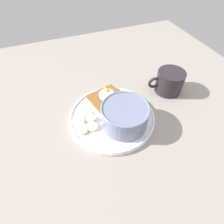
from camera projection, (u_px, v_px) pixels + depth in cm
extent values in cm
cube|color=gray|center=(112.00, 120.00, 55.91)|extent=(120.00, 120.00, 2.00)
cylinder|color=white|center=(112.00, 117.00, 54.79)|extent=(26.41, 26.41, 1.00)
torus|color=white|center=(112.00, 116.00, 54.19)|extent=(26.21, 26.21, 0.60)
cylinder|color=slate|center=(125.00, 116.00, 50.04)|extent=(13.54, 13.54, 6.76)
torus|color=slate|center=(125.00, 108.00, 47.51)|extent=(13.74, 13.74, 0.60)
cylinder|color=beige|center=(125.00, 117.00, 50.26)|extent=(12.14, 12.14, 5.77)
ellipsoid|color=beige|center=(125.00, 111.00, 48.24)|extent=(11.53, 11.53, 1.20)
ellipsoid|color=tan|center=(128.00, 102.00, 50.14)|extent=(1.46, 1.42, 0.53)
ellipsoid|color=#9D6A4D|center=(126.00, 110.00, 47.99)|extent=(1.62, 1.43, 0.58)
ellipsoid|color=tan|center=(121.00, 108.00, 48.51)|extent=(1.45, 1.02, 0.58)
ellipsoid|color=tan|center=(116.00, 110.00, 47.79)|extent=(1.91, 2.02, 0.73)
ellipsoid|color=tan|center=(129.00, 107.00, 48.66)|extent=(0.93, 1.41, 0.60)
cube|color=brown|center=(107.00, 98.00, 57.69)|extent=(12.66, 12.66, 0.30)
cube|color=#9E642F|center=(107.00, 100.00, 58.17)|extent=(12.41, 12.41, 1.49)
ellipsoid|color=white|center=(107.00, 95.00, 56.58)|extent=(5.89, 5.49, 2.75)
sphere|color=orange|center=(107.00, 92.00, 56.53)|extent=(2.18, 2.18, 2.18)
ellipsoid|color=orange|center=(105.00, 89.00, 60.24)|extent=(2.84, 1.65, 0.36)
cylinder|color=beige|center=(91.00, 119.00, 52.81)|extent=(3.39, 3.41, 1.33)
cylinder|color=tan|center=(91.00, 118.00, 52.34)|extent=(0.61, 0.61, 0.13)
cylinder|color=#F9E9BC|center=(78.00, 122.00, 52.11)|extent=(4.88, 4.85, 1.62)
cylinder|color=#C2B693|center=(78.00, 121.00, 51.75)|extent=(0.87, 0.87, 0.24)
cylinder|color=beige|center=(92.00, 127.00, 51.05)|extent=(4.62, 4.62, 0.99)
cylinder|color=#B7B285|center=(92.00, 126.00, 50.69)|extent=(0.83, 0.83, 0.12)
cylinder|color=beige|center=(87.00, 114.00, 54.47)|extent=(4.47, 4.50, 1.13)
cylinder|color=tan|center=(86.00, 113.00, 54.16)|extent=(0.80, 0.81, 0.17)
cylinder|color=#EFE6BB|center=(82.00, 129.00, 50.42)|extent=(4.18, 4.24, 1.27)
cylinder|color=#BAB492|center=(82.00, 129.00, 50.10)|extent=(0.75, 0.76, 0.20)
cylinder|color=#272025|center=(170.00, 82.00, 61.10)|extent=(9.43, 9.43, 7.83)
cylinder|color=#311C14|center=(172.00, 75.00, 58.87)|extent=(8.01, 8.01, 0.40)
torus|color=#272025|center=(154.00, 83.00, 60.09)|extent=(1.78, 4.55, 4.45)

